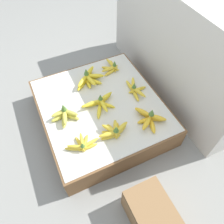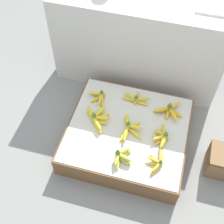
% 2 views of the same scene
% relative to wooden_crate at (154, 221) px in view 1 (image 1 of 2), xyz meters
% --- Properties ---
extents(ground_plane, '(10.00, 10.00, 0.00)m').
position_rel_wooden_crate_xyz_m(ground_plane, '(-0.80, 0.04, -0.10)').
color(ground_plane, gray).
extents(display_platform, '(0.90, 0.84, 0.19)m').
position_rel_wooden_crate_xyz_m(display_platform, '(-0.80, 0.04, -0.01)').
color(display_platform, brown).
rests_on(display_platform, ground_plane).
extents(back_vendor_table, '(1.40, 0.52, 0.80)m').
position_rel_wooden_crate_xyz_m(back_vendor_table, '(-0.89, 0.81, 0.30)').
color(back_vendor_table, beige).
rests_on(back_vendor_table, ground_plane).
extents(wooden_crate, '(0.36, 0.21, 0.20)m').
position_rel_wooden_crate_xyz_m(wooden_crate, '(0.00, 0.00, 0.00)').
color(wooden_crate, olive).
rests_on(wooden_crate, ground_plane).
extents(banana_bunch_front_midleft, '(0.14, 0.19, 0.11)m').
position_rel_wooden_crate_xyz_m(banana_bunch_front_midleft, '(-0.78, -0.22, 0.12)').
color(banana_bunch_front_midleft, gold).
rests_on(banana_bunch_front_midleft, display_platform).
extents(banana_bunch_front_midright, '(0.12, 0.22, 0.08)m').
position_rel_wooden_crate_xyz_m(banana_bunch_front_midright, '(-0.53, -0.19, 0.11)').
color(banana_bunch_front_midright, gold).
rests_on(banana_bunch_front_midright, display_platform).
extents(banana_bunch_middle_left, '(0.22, 0.24, 0.11)m').
position_rel_wooden_crate_xyz_m(banana_bunch_middle_left, '(-1.04, 0.05, 0.12)').
color(banana_bunch_middle_left, yellow).
rests_on(banana_bunch_middle_left, display_platform).
extents(banana_bunch_middle_midleft, '(0.19, 0.25, 0.10)m').
position_rel_wooden_crate_xyz_m(banana_bunch_middle_midleft, '(-0.78, 0.03, 0.11)').
color(banana_bunch_middle_midleft, yellow).
rests_on(banana_bunch_middle_midleft, display_platform).
extents(banana_bunch_middle_midright, '(0.13, 0.22, 0.10)m').
position_rel_wooden_crate_xyz_m(banana_bunch_middle_midright, '(-0.53, 0.02, 0.11)').
color(banana_bunch_middle_midright, gold).
rests_on(banana_bunch_middle_midright, display_platform).
extents(banana_bunch_back_left, '(0.17, 0.15, 0.10)m').
position_rel_wooden_crate_xyz_m(banana_bunch_back_left, '(-1.09, 0.26, 0.11)').
color(banana_bunch_back_left, gold).
rests_on(banana_bunch_back_left, display_platform).
extents(banana_bunch_back_midleft, '(0.23, 0.15, 0.10)m').
position_rel_wooden_crate_xyz_m(banana_bunch_back_midleft, '(-0.80, 0.32, 0.11)').
color(banana_bunch_back_midleft, gold).
rests_on(banana_bunch_back_midleft, display_platform).
extents(banana_bunch_back_midright, '(0.24, 0.21, 0.11)m').
position_rel_wooden_crate_xyz_m(banana_bunch_back_midright, '(-0.52, 0.27, 0.12)').
color(banana_bunch_back_midright, gold).
rests_on(banana_bunch_back_midright, display_platform).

